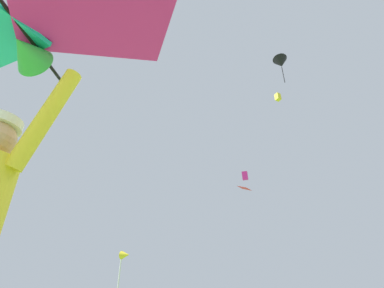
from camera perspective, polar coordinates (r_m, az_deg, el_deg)
name	(u,v)px	position (r m, az deg, el deg)	size (l,w,h in m)	color
held_stunt_kite	(24,22)	(2.20, -30.93, 20.52)	(2.01, 1.37, 0.43)	black
distant_kite_yellow_high_left	(278,97)	(28.28, 17.06, 9.12)	(0.61, 0.64, 0.72)	yellow
distant_kite_red_far_center	(245,188)	(21.39, 10.70, -8.73)	(1.15, 1.22, 0.55)	red
distant_kite_black_high_right	(281,63)	(23.29, 17.62, 15.49)	(1.17, 1.18, 2.45)	black
distant_kite_magenta_low_right	(245,176)	(24.50, 10.73, -6.36)	(0.50, 0.64, 0.79)	#DB2393
marker_flag	(124,260)	(9.15, -13.64, -21.97)	(0.30, 0.24, 1.97)	silver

